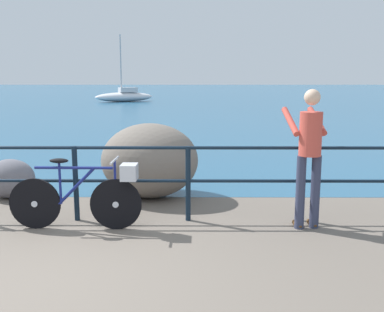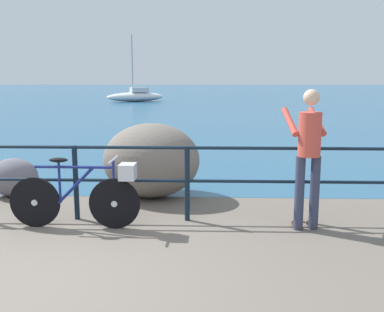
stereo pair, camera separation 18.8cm
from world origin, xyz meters
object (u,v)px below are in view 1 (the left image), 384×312
bicycle (87,194)px  breakwater_boulder_left (10,179)px  person_at_railing (309,152)px  breakwater_boulder_main (150,160)px  sailboat (124,96)px

bicycle → breakwater_boulder_left: (-1.59, 1.50, -0.15)m
person_at_railing → breakwater_boulder_main: person_at_railing is taller
breakwater_boulder_main → person_at_railing: bearing=-34.6°
breakwater_boulder_main → breakwater_boulder_left: (-2.24, -0.07, -0.28)m
person_at_railing → breakwater_boulder_main: (-2.16, 1.49, -0.39)m
breakwater_boulder_left → sailboat: (-2.31, 26.84, 0.11)m
breakwater_boulder_main → sailboat: (-4.55, 26.77, -0.17)m
bicycle → sailboat: (-3.90, 28.33, -0.04)m
person_at_railing → sailboat: 29.05m
breakwater_boulder_main → sailboat: size_ratio=0.32×
person_at_railing → sailboat: bearing=4.8°
bicycle → person_at_railing: person_at_railing is taller
person_at_railing → breakwater_boulder_main: 2.66m
bicycle → breakwater_boulder_left: 2.19m
breakwater_boulder_main → sailboat: 27.15m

